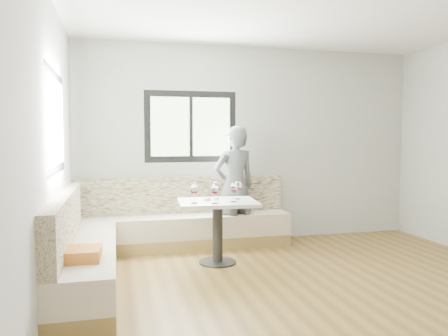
% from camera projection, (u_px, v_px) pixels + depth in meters
% --- Properties ---
extents(room, '(5.01, 5.01, 2.81)m').
position_uv_depth(room, '(324.00, 147.00, 4.00)').
color(room, brown).
rests_on(room, ground).
extents(banquette, '(2.90, 2.80, 0.95)m').
position_uv_depth(banquette, '(147.00, 235.00, 5.22)').
color(banquette, olive).
rests_on(banquette, ground).
extents(table, '(0.97, 0.78, 0.75)m').
position_uv_depth(table, '(218.00, 216.00, 5.19)').
color(table, black).
rests_on(table, ground).
extents(person, '(0.68, 0.52, 1.66)m').
position_uv_depth(person, '(234.00, 186.00, 5.99)').
color(person, '#54585B').
rests_on(person, ground).
extents(olive_ramekin, '(0.09, 0.09, 0.04)m').
position_uv_depth(olive_ramekin, '(207.00, 199.00, 5.18)').
color(olive_ramekin, white).
rests_on(olive_ramekin, table).
extents(wine_glass_a, '(0.10, 0.10, 0.22)m').
position_uv_depth(wine_glass_a, '(194.00, 190.00, 4.97)').
color(wine_glass_a, white).
rests_on(wine_glass_a, table).
extents(wine_glass_b, '(0.10, 0.10, 0.22)m').
position_uv_depth(wine_glass_b, '(214.00, 190.00, 4.95)').
color(wine_glass_b, white).
rests_on(wine_glass_b, table).
extents(wine_glass_c, '(0.10, 0.10, 0.22)m').
position_uv_depth(wine_glass_c, '(234.00, 189.00, 5.08)').
color(wine_glass_c, white).
rests_on(wine_glass_c, table).
extents(wine_glass_d, '(0.10, 0.10, 0.22)m').
position_uv_depth(wine_glass_d, '(216.00, 187.00, 5.30)').
color(wine_glass_d, white).
rests_on(wine_glass_d, table).
extents(wine_glass_e, '(0.10, 0.10, 0.22)m').
position_uv_depth(wine_glass_e, '(238.00, 187.00, 5.29)').
color(wine_glass_e, white).
rests_on(wine_glass_e, table).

